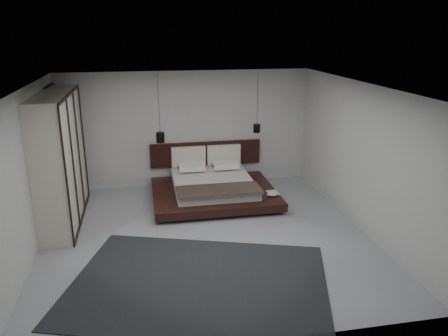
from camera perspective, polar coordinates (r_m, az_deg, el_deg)
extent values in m
plane|color=#93969B|center=(8.34, -2.34, -8.91)|extent=(6.00, 6.00, 0.00)
plane|color=white|center=(7.51, -2.61, 10.53)|extent=(6.00, 6.00, 0.00)
plane|color=#B7B7B4|center=(10.69, -4.85, 5.07)|extent=(6.00, 0.00, 6.00)
plane|color=#B7B7B4|center=(5.08, 2.61, -9.81)|extent=(6.00, 0.00, 6.00)
plane|color=#B7B7B4|center=(7.98, -24.31, -0.96)|extent=(0.00, 6.00, 6.00)
plane|color=#B7B7B4|center=(8.74, 17.38, 1.40)|extent=(0.00, 6.00, 6.00)
cube|color=black|center=(10.30, -21.05, 2.86)|extent=(0.05, 0.90, 2.60)
cube|color=black|center=(9.97, -1.30, -4.03)|extent=(2.16, 1.76, 0.08)
cube|color=black|center=(9.92, -1.31, -3.35)|extent=(2.74, 2.25, 0.18)
cube|color=silver|center=(9.97, -1.44, -2.04)|extent=(1.76, 1.96, 0.22)
cube|color=black|center=(9.22, -0.66, -2.86)|extent=(1.78, 0.69, 0.05)
cube|color=white|center=(10.57, -4.32, 0.05)|extent=(0.61, 0.39, 0.12)
cube|color=white|center=(10.69, 0.07, 0.30)|extent=(0.61, 0.39, 0.12)
cube|color=white|center=(10.42, -4.24, 0.14)|extent=(0.61, 0.39, 0.12)
cube|color=white|center=(10.54, 0.21, 0.39)|extent=(0.61, 0.39, 0.12)
cube|color=black|center=(10.86, -2.39, 1.90)|extent=(2.74, 0.08, 0.60)
cube|color=beige|center=(10.73, -4.65, 1.49)|extent=(0.83, 0.10, 0.50)
cube|color=beige|center=(10.85, -0.02, 1.74)|extent=(0.83, 0.10, 0.50)
imported|color=#99724C|center=(9.68, 5.78, -3.34)|extent=(0.26, 0.33, 0.03)
imported|color=#99724C|center=(9.64, 5.72, -3.27)|extent=(0.29, 0.33, 0.02)
cylinder|color=black|center=(9.85, -8.52, 8.30)|extent=(0.01, 0.01, 1.30)
cylinder|color=black|center=(10.00, -8.32, 3.97)|extent=(0.19, 0.19, 0.23)
cylinder|color=#FFE0B2|center=(10.03, -8.29, 3.41)|extent=(0.14, 0.14, 0.01)
cylinder|color=black|center=(10.18, 4.39, 9.03)|extent=(0.01, 0.01, 1.20)
cylinder|color=black|center=(10.31, 4.30, 5.20)|extent=(0.16, 0.16, 0.20)
cylinder|color=#FFE0B2|center=(10.33, 4.29, 4.74)|extent=(0.12, 0.12, 0.01)
cube|color=beige|center=(9.18, -20.64, 1.14)|extent=(0.60, 2.59, 2.59)
cube|color=black|center=(8.88, -19.54, 9.10)|extent=(0.03, 2.59, 0.06)
cube|color=black|center=(9.55, -17.98, -6.02)|extent=(0.03, 2.59, 0.06)
cube|color=black|center=(7.91, -19.87, -1.37)|extent=(0.03, 0.05, 2.59)
cube|color=black|center=(8.72, -19.08, 0.46)|extent=(0.03, 0.05, 2.59)
cube|color=black|center=(9.55, -18.41, 1.99)|extent=(0.03, 0.05, 2.59)
cube|color=black|center=(10.37, -17.86, 3.27)|extent=(0.03, 0.05, 2.59)
cube|color=black|center=(6.95, -3.28, -14.79)|extent=(4.56, 3.85, 0.02)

